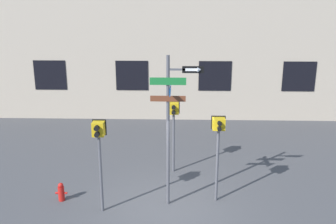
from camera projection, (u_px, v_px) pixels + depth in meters
ground_plane at (167, 210)px, 10.39m from camera, size 60.00×60.00×0.00m
street_sign_pole at (171, 118)px, 10.01m from camera, size 1.40×0.85×4.25m
pedestrian_signal_left at (99, 142)px, 9.80m from camera, size 0.37×0.40×2.60m
pedestrian_signal_right at (218, 136)px, 10.37m from camera, size 0.40×0.40×2.53m
pedestrian_signal_across at (174, 117)px, 12.30m from camera, size 0.39×0.40×2.45m
fire_hydrant at (61, 192)px, 10.83m from camera, size 0.34×0.18×0.55m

